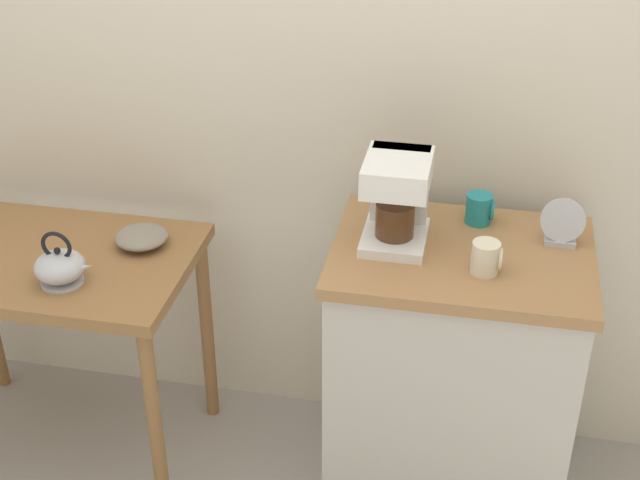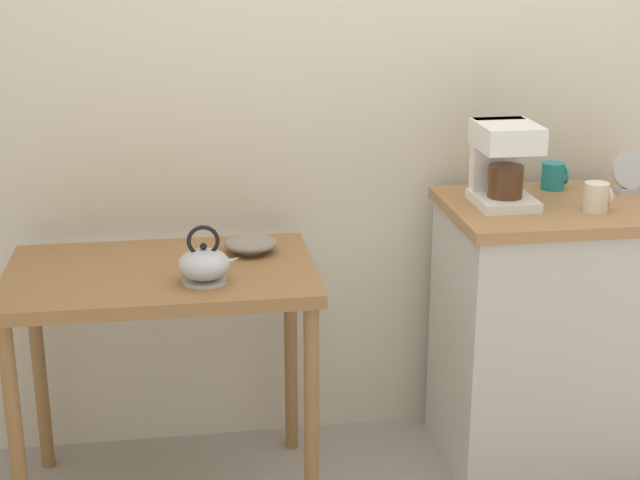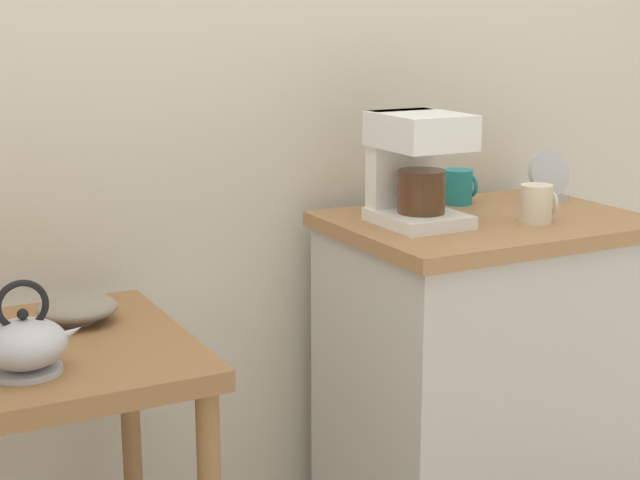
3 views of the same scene
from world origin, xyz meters
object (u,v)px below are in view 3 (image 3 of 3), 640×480
object	(u,v)px
mug_small_cream	(537,204)
mug_dark_teal	(458,187)
bowl_stoneware	(77,308)
table_clock	(549,179)
teakettle	(26,344)
coffee_maker	(415,163)

from	to	relation	value
mug_small_cream	mug_dark_teal	xyz separation A→B (m)	(-0.03, 0.27, -0.00)
bowl_stoneware	mug_dark_teal	world-z (taller)	mug_dark_teal
table_clock	bowl_stoneware	bearing A→B (deg)	-178.31
teakettle	coffee_maker	bearing A→B (deg)	12.90
coffee_maker	bowl_stoneware	bearing A→B (deg)	177.85
mug_dark_teal	table_clock	xyz separation A→B (m)	(0.23, -0.08, 0.01)
bowl_stoneware	table_clock	distance (m)	1.26
coffee_maker	mug_dark_teal	distance (m)	0.29
teakettle	coffee_maker	size ratio (longest dim) A/B	0.69
mug_small_cream	mug_dark_teal	distance (m)	0.27
teakettle	mug_dark_teal	bearing A→B (deg)	17.02
mug_small_cream	mug_dark_teal	world-z (taller)	same
mug_dark_teal	table_clock	distance (m)	0.24
coffee_maker	table_clock	size ratio (longest dim) A/B	1.91
bowl_stoneware	mug_dark_teal	xyz separation A→B (m)	(1.02, 0.11, 0.15)
mug_small_cream	table_clock	world-z (taller)	table_clock
bowl_stoneware	mug_small_cream	xyz separation A→B (m)	(1.05, -0.16, 0.15)
coffee_maker	mug_small_cream	world-z (taller)	coffee_maker
teakettle	table_clock	bearing A→B (deg)	11.38
teakettle	table_clock	xyz separation A→B (m)	(1.40, 0.28, 0.14)
bowl_stoneware	coffee_maker	world-z (taller)	coffee_maker
teakettle	mug_small_cream	world-z (taller)	mug_small_cream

